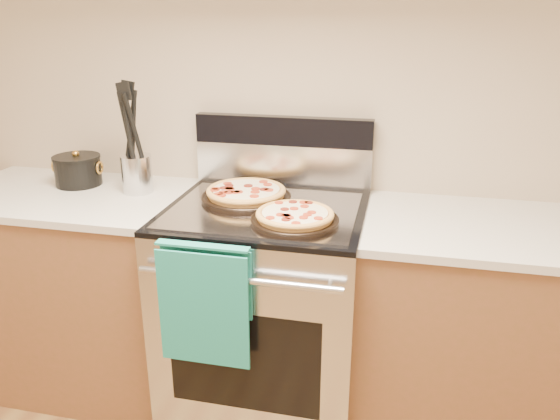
% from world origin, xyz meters
% --- Properties ---
extents(wall_back, '(4.00, 0.00, 4.00)m').
position_xyz_m(wall_back, '(0.00, 2.00, 1.35)').
color(wall_back, tan).
rests_on(wall_back, ground).
extents(range_body, '(0.76, 0.68, 0.90)m').
position_xyz_m(range_body, '(0.00, 1.65, 0.45)').
color(range_body, '#B7B7BC').
rests_on(range_body, ground).
extents(oven_window, '(0.56, 0.01, 0.40)m').
position_xyz_m(oven_window, '(0.00, 1.31, 0.45)').
color(oven_window, black).
rests_on(oven_window, range_body).
extents(cooktop, '(0.76, 0.68, 0.02)m').
position_xyz_m(cooktop, '(0.00, 1.65, 0.91)').
color(cooktop, black).
rests_on(cooktop, range_body).
extents(backsplash_lower, '(0.76, 0.06, 0.18)m').
position_xyz_m(backsplash_lower, '(0.00, 1.96, 1.01)').
color(backsplash_lower, silver).
rests_on(backsplash_lower, cooktop).
extents(backsplash_upper, '(0.76, 0.06, 0.12)m').
position_xyz_m(backsplash_upper, '(0.00, 1.96, 1.16)').
color(backsplash_upper, black).
rests_on(backsplash_upper, backsplash_lower).
extents(oven_handle, '(0.70, 0.03, 0.03)m').
position_xyz_m(oven_handle, '(0.00, 1.27, 0.80)').
color(oven_handle, silver).
rests_on(oven_handle, range_body).
extents(dish_towel, '(0.32, 0.05, 0.42)m').
position_xyz_m(dish_towel, '(-0.12, 1.27, 0.70)').
color(dish_towel, '#1A846D').
rests_on(dish_towel, oven_handle).
extents(foil_sheet, '(0.70, 0.55, 0.01)m').
position_xyz_m(foil_sheet, '(0.00, 1.62, 0.92)').
color(foil_sheet, gray).
rests_on(foil_sheet, cooktop).
extents(cabinet_left, '(1.00, 0.62, 0.88)m').
position_xyz_m(cabinet_left, '(-0.88, 1.68, 0.44)').
color(cabinet_left, brown).
rests_on(cabinet_left, ground).
extents(countertop_left, '(1.02, 0.64, 0.03)m').
position_xyz_m(countertop_left, '(-0.88, 1.68, 0.90)').
color(countertop_left, beige).
rests_on(countertop_left, cabinet_left).
extents(cabinet_right, '(1.00, 0.62, 0.88)m').
position_xyz_m(cabinet_right, '(0.88, 1.68, 0.44)').
color(cabinet_right, brown).
rests_on(cabinet_right, ground).
extents(countertop_right, '(1.02, 0.64, 0.03)m').
position_xyz_m(countertop_right, '(0.88, 1.68, 0.90)').
color(countertop_right, beige).
rests_on(countertop_right, cabinet_right).
extents(pepperoni_pizza_back, '(0.39, 0.39, 0.05)m').
position_xyz_m(pepperoni_pizza_back, '(-0.10, 1.72, 0.95)').
color(pepperoni_pizza_back, '#C7863C').
rests_on(pepperoni_pizza_back, foil_sheet).
extents(pepperoni_pizza_front, '(0.39, 0.39, 0.04)m').
position_xyz_m(pepperoni_pizza_front, '(0.14, 1.51, 0.95)').
color(pepperoni_pizza_front, '#C7863C').
rests_on(pepperoni_pizza_front, foil_sheet).
extents(utensil_crock, '(0.16, 0.16, 0.16)m').
position_xyz_m(utensil_crock, '(-0.59, 1.76, 0.99)').
color(utensil_crock, silver).
rests_on(utensil_crock, countertop_left).
extents(saucepan, '(0.21, 0.21, 0.12)m').
position_xyz_m(saucepan, '(-0.89, 1.80, 0.97)').
color(saucepan, black).
rests_on(saucepan, countertop_left).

